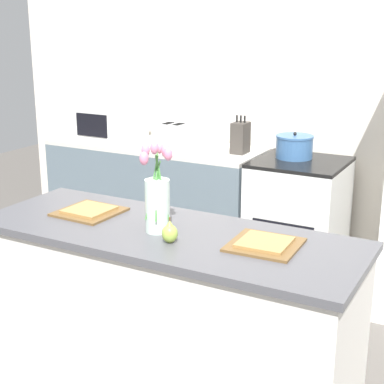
% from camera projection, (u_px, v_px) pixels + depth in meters
% --- Properties ---
extents(back_wall, '(5.20, 0.08, 2.70)m').
position_uv_depth(back_wall, '(308.00, 87.00, 4.23)').
color(back_wall, silver).
rests_on(back_wall, ground_plane).
extents(kitchen_island, '(1.80, 0.66, 0.89)m').
position_uv_depth(kitchen_island, '(167.00, 319.00, 2.79)').
color(kitchen_island, silver).
rests_on(kitchen_island, ground_plane).
extents(back_counter, '(1.68, 0.60, 0.90)m').
position_uv_depth(back_counter, '(156.00, 200.00, 4.63)').
color(back_counter, slate).
rests_on(back_counter, ground_plane).
extents(stove_range, '(0.60, 0.61, 0.90)m').
position_uv_depth(stove_range, '(297.00, 224.00, 4.09)').
color(stove_range, silver).
rests_on(stove_range, ground_plane).
extents(flower_vase, '(0.15, 0.15, 0.43)m').
position_uv_depth(flower_vase, '(157.00, 198.00, 2.62)').
color(flower_vase, silver).
rests_on(flower_vase, kitchen_island).
extents(pear_figurine, '(0.07, 0.07, 0.11)m').
position_uv_depth(pear_figurine, '(170.00, 233.00, 2.52)').
color(pear_figurine, '#9EBC47').
rests_on(pear_figurine, kitchen_island).
extents(plate_setting_left, '(0.30, 0.30, 0.02)m').
position_uv_depth(plate_setting_left, '(89.00, 211.00, 2.92)').
color(plate_setting_left, brown).
rests_on(plate_setting_left, kitchen_island).
extents(plate_setting_right, '(0.30, 0.30, 0.02)m').
position_uv_depth(plate_setting_right, '(265.00, 244.00, 2.49)').
color(plate_setting_right, brown).
rests_on(plate_setting_right, kitchen_island).
extents(toaster, '(0.28, 0.18, 0.17)m').
position_uv_depth(toaster, '(173.00, 135.00, 4.40)').
color(toaster, '#B7BABC').
rests_on(toaster, back_counter).
extents(cooking_pot, '(0.26, 0.26, 0.18)m').
position_uv_depth(cooking_pot, '(294.00, 147.00, 4.02)').
color(cooking_pot, '#386093').
rests_on(cooking_pot, stove_range).
extents(microwave, '(0.48, 0.37, 0.27)m').
position_uv_depth(microwave, '(110.00, 122.00, 4.66)').
color(microwave, white).
rests_on(microwave, back_counter).
extents(knife_block, '(0.10, 0.14, 0.27)m').
position_uv_depth(knife_block, '(240.00, 138.00, 4.17)').
color(knife_block, '#3D3833').
rests_on(knife_block, back_counter).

